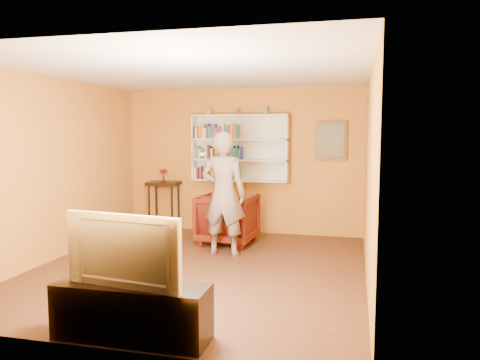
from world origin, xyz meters
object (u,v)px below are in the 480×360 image
bookshelf (241,148)px  tv_cabinet (132,311)px  console_table (164,190)px  television (130,248)px  armchair (228,219)px  person (224,194)px  ruby_lustre (164,172)px

bookshelf → tv_cabinet: 4.85m
console_table → tv_cabinet: console_table is taller
console_table → tv_cabinet: (1.60, -4.50, -0.53)m
television → armchair: bearing=99.7°
armchair → person: size_ratio=0.49×
armchair → person: bearing=104.5°
console_table → bookshelf: bearing=6.2°
ruby_lustre → person: person is taller
armchair → tv_cabinet: 3.79m
ruby_lustre → television: bearing=-70.5°
television → tv_cabinet: bearing=-172.3°
tv_cabinet → television: (0.00, 0.00, 0.59)m
bookshelf → armchair: (-0.01, -0.87, -1.17)m
ruby_lustre → television: ruby_lustre is taller
ruby_lustre → television: (1.60, -4.50, -0.28)m
ruby_lustre → armchair: ruby_lustre is taller
person → tv_cabinet: size_ratio=1.32×
ruby_lustre → tv_cabinet: bearing=-70.5°
bookshelf → console_table: bearing=-173.8°
bookshelf → television: (0.12, -4.66, -0.74)m
bookshelf → ruby_lustre: 1.56m
bookshelf → console_table: 1.69m
bookshelf → console_table: size_ratio=1.90×
bookshelf → person: bearing=-85.5°
armchair → tv_cabinet: bearing=95.9°
console_table → armchair: size_ratio=1.02×
console_table → tv_cabinet: bearing=-70.5°
person → television: (-0.01, -3.04, -0.11)m
television → bookshelf: bearing=99.2°
tv_cabinet → console_table: bearing=109.5°
bookshelf → tv_cabinet: size_ratio=1.24×
tv_cabinet → television: television is taller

